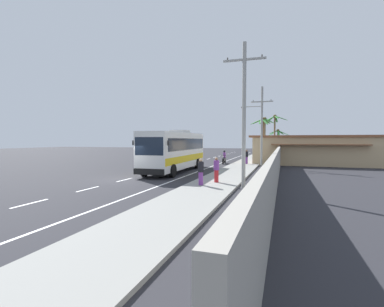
% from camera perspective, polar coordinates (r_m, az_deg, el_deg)
% --- Properties ---
extents(ground_plane, '(160.00, 160.00, 0.00)m').
position_cam_1_polar(ground_plane, '(21.08, -13.63, -5.27)').
color(ground_plane, '#28282D').
extents(sidewalk_kerb, '(3.20, 90.00, 0.14)m').
position_cam_1_polar(sidewalk_kerb, '(28.19, 9.49, -3.07)').
color(sidewalk_kerb, gray).
rests_on(sidewalk_kerb, ground).
extents(lane_markings, '(3.68, 71.00, 0.01)m').
position_cam_1_polar(lane_markings, '(33.64, 2.97, -2.20)').
color(lane_markings, white).
rests_on(lane_markings, ground).
extents(boundary_wall, '(0.24, 60.00, 2.19)m').
position_cam_1_polar(boundary_wall, '(31.77, 17.41, -0.64)').
color(boundary_wall, '#9E998E').
rests_on(boundary_wall, ground).
extents(coach_bus_foreground, '(3.09, 11.29, 3.87)m').
position_cam_1_polar(coach_bus_foreground, '(25.77, -3.45, 0.75)').
color(coach_bus_foreground, silver).
rests_on(coach_bus_foreground, ground).
extents(motorcycle_beside_bus, '(0.56, 1.96, 1.64)m').
position_cam_1_polar(motorcycle_beside_bus, '(34.50, 6.59, -0.99)').
color(motorcycle_beside_bus, black).
rests_on(motorcycle_beside_bus, ground).
extents(pedestrian_near_kerb, '(0.36, 0.36, 1.64)m').
position_cam_1_polar(pedestrian_near_kerb, '(17.19, 1.82, -3.67)').
color(pedestrian_near_kerb, '#75388E').
rests_on(pedestrian_near_kerb, sidewalk_kerb).
extents(pedestrian_midwalk, '(0.36, 0.36, 1.64)m').
position_cam_1_polar(pedestrian_midwalk, '(18.41, 5.02, -3.25)').
color(pedestrian_midwalk, red).
rests_on(pedestrian_midwalk, sidewalk_kerb).
extents(pedestrian_far_walk, '(0.36, 0.36, 1.64)m').
position_cam_1_polar(pedestrian_far_walk, '(33.04, 11.11, -0.62)').
color(pedestrian_far_walk, '#75388E').
rests_on(pedestrian_far_walk, sidewalk_kerb).
extents(utility_pole_nearest, '(2.55, 0.24, 8.77)m').
position_cam_1_polar(utility_pole_nearest, '(17.27, 10.58, 8.38)').
color(utility_pole_nearest, '#9E9E99').
rests_on(utility_pole_nearest, ground).
extents(utility_pole_mid, '(3.43, 0.24, 8.75)m').
position_cam_1_polar(utility_pole_mid, '(31.69, 13.93, 5.86)').
color(utility_pole_mid, '#9E9E99').
rests_on(utility_pole_mid, ground).
extents(palm_nearest, '(3.59, 3.69, 4.86)m').
position_cam_1_polar(palm_nearest, '(52.18, 17.15, 3.49)').
color(palm_nearest, brown).
rests_on(palm_nearest, ground).
extents(palm_second, '(3.46, 3.48, 6.02)m').
position_cam_1_polar(palm_second, '(39.29, 14.24, 4.61)').
color(palm_second, brown).
rests_on(palm_second, ground).
extents(palm_third, '(3.75, 3.94, 7.05)m').
position_cam_1_polar(palm_third, '(47.35, 16.55, 5.37)').
color(palm_third, brown).
rests_on(palm_third, ground).
extents(palm_fourth, '(2.60, 2.74, 7.17)m').
position_cam_1_polar(palm_fourth, '(53.63, 14.68, 4.90)').
color(palm_fourth, brown).
rests_on(palm_fourth, ground).
extents(roadside_building, '(14.99, 7.09, 3.46)m').
position_cam_1_polar(roadside_building, '(36.36, 23.92, 0.69)').
color(roadside_building, tan).
rests_on(roadside_building, ground).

